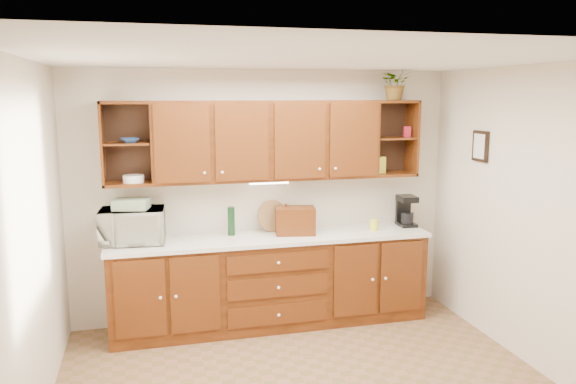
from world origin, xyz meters
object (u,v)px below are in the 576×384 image
microwave (132,226)px  potted_plant (396,83)px  coffee_maker (406,211)px  bread_box (295,221)px

microwave → potted_plant: (2.70, 0.02, 1.36)m
microwave → coffee_maker: bearing=4.9°
bread_box → potted_plant: bearing=14.5°
coffee_maker → bread_box: bearing=-173.5°
microwave → coffee_maker: size_ratio=1.81×
microwave → bread_box: size_ratio=1.51×
microwave → potted_plant: bearing=5.0°
bread_box → potted_plant: 1.77m
coffee_maker → microwave: bearing=-176.2°
coffee_maker → potted_plant: potted_plant is taller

